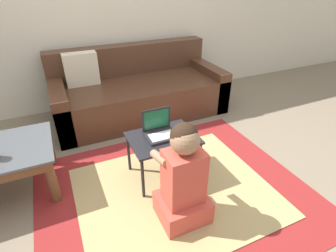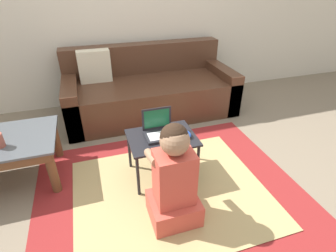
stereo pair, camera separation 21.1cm
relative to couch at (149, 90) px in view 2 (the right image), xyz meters
name	(u,v)px [view 2 (the right image)]	position (x,y,z in m)	size (l,w,h in m)	color
ground_plane	(180,177)	(-0.07, -1.31, -0.27)	(16.00, 16.00, 0.00)	#7F705B
area_rug	(171,192)	(-0.20, -1.46, -0.27)	(2.07, 1.71, 0.01)	maroon
couch	(149,90)	(0.00, 0.00, 0.00)	(1.97, 0.90, 0.77)	#4C2D1E
laptop_desk	(162,142)	(-0.20, -1.23, 0.07)	(0.54, 0.41, 0.39)	black
laptop	(159,131)	(-0.21, -1.20, 0.15)	(0.24, 0.20, 0.21)	#232328
computer_mouse	(187,134)	(-0.01, -1.28, 0.14)	(0.07, 0.11, 0.04)	#234CB2
person_seated	(174,180)	(-0.26, -1.69, 0.07)	(0.33, 0.38, 0.76)	#CC4C3D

